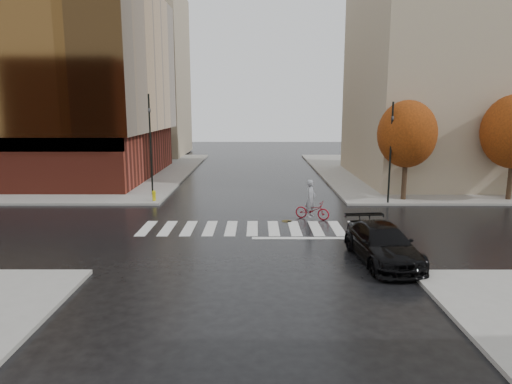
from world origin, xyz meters
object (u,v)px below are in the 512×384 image
(cyclist, at_px, (312,206))
(fire_hydrant, at_px, (154,195))
(traffic_light_ne, at_px, (391,147))
(sedan, at_px, (382,244))
(traffic_light_nw, at_px, (150,139))

(cyclist, bearing_deg, fire_hydrant, 90.67)
(traffic_light_ne, bearing_deg, sedan, 65.80)
(sedan, distance_m, cyclist, 7.40)
(sedan, relative_size, traffic_light_nw, 0.74)
(cyclist, distance_m, fire_hydrant, 10.74)
(cyclist, bearing_deg, traffic_light_ne, -29.98)
(cyclist, relative_size, traffic_light_ne, 0.35)
(sedan, distance_m, fire_hydrant, 16.49)
(traffic_light_nw, xyz_separation_m, fire_hydrant, (0.58, -2.13, -3.52))
(traffic_light_nw, bearing_deg, sedan, 66.27)
(traffic_light_ne, distance_m, fire_hydrant, 15.50)
(traffic_light_nw, height_order, traffic_light_ne, traffic_light_nw)
(traffic_light_nw, relative_size, fire_hydrant, 10.02)
(sedan, xyz_separation_m, traffic_light_nw, (-12.40, 13.62, 3.31))
(fire_hydrant, bearing_deg, traffic_light_ne, -2.15)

